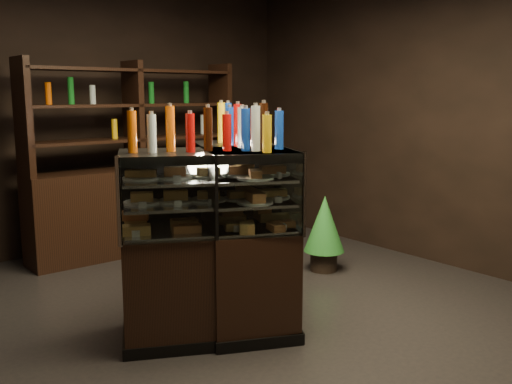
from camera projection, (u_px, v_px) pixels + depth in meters
ground at (220, 315)px, 4.36m from camera, size 5.00×5.00×0.00m
room_shell at (217, 54)px, 4.03m from camera, size 5.02×5.02×3.01m
display_case at (226, 267)px, 4.08m from camera, size 1.55×1.33×1.30m
food_display at (226, 188)px, 3.98m from camera, size 1.22×1.09×0.41m
bottles_top at (225, 128)px, 3.91m from camera, size 1.06×0.95×0.30m
potted_conifer at (325, 223)px, 5.37m from camera, size 0.38×0.38×0.82m
back_shelving at (136, 194)px, 6.05m from camera, size 2.30×0.48×2.00m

